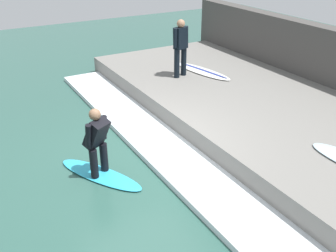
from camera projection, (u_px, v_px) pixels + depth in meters
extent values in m
plane|color=#2D564C|center=(144.00, 163.00, 7.95)|extent=(28.00, 28.00, 0.00)
cube|color=slate|center=(270.00, 117.00, 9.32)|extent=(4.40, 11.76, 0.52)
cube|color=silver|center=(169.00, 153.00, 8.18)|extent=(1.13, 11.17, 0.12)
ellipsoid|color=#2DADD1|center=(100.00, 174.00, 7.52)|extent=(1.34, 1.93, 0.06)
cylinder|color=black|center=(94.00, 164.00, 7.27)|extent=(0.15, 0.15, 0.57)
cylinder|color=black|center=(104.00, 157.00, 7.48)|extent=(0.15, 0.15, 0.57)
cube|color=black|center=(97.00, 133.00, 7.12)|extent=(0.53, 0.55, 0.60)
sphere|color=#846047|center=(95.00, 114.00, 6.95)|extent=(0.22, 0.22, 0.22)
cylinder|color=black|center=(88.00, 136.00, 6.95)|extent=(0.11, 0.20, 0.51)
cylinder|color=black|center=(104.00, 127.00, 7.27)|extent=(0.11, 0.20, 0.51)
cylinder|color=black|center=(184.00, 61.00, 11.05)|extent=(0.15, 0.15, 0.80)
cylinder|color=black|center=(177.00, 64.00, 10.86)|extent=(0.15, 0.15, 0.80)
cube|color=black|center=(181.00, 38.00, 10.64)|extent=(0.43, 0.34, 0.58)
sphere|color=#A87A5B|center=(181.00, 24.00, 10.47)|extent=(0.22, 0.22, 0.22)
cylinder|color=black|center=(186.00, 35.00, 10.77)|extent=(0.11, 0.12, 0.51)
cylinder|color=black|center=(175.00, 38.00, 10.49)|extent=(0.11, 0.12, 0.51)
ellipsoid|color=white|center=(203.00, 71.00, 11.44)|extent=(0.91, 2.15, 0.06)
ellipsoid|color=navy|center=(203.00, 70.00, 11.42)|extent=(0.45, 1.90, 0.01)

